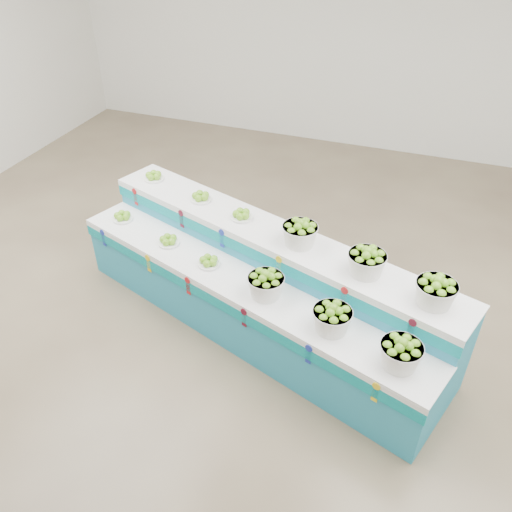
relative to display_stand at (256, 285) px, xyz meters
The scene contains 15 objects.
ground 0.53m from the display_stand, 111.17° to the right, with size 10.00×10.00×0.00m, color brown.
back_wall 5.10m from the display_stand, 90.55° to the left, with size 10.00×10.00×0.00m, color silver.
display_stand is the anchor object (origin of this frame).
plate_lower_left 1.78m from the display_stand, 169.28° to the left, with size 0.23×0.23×0.10m, color white.
plate_lower_mid 1.05m from the display_stand, behind, with size 0.23×0.23×0.10m, color white.
plate_lower_right 0.54m from the display_stand, 166.40° to the right, with size 0.23×0.23×0.10m, color white.
basket_lower_left 0.53m from the display_stand, 57.24° to the right, with size 0.34×0.34×0.25m, color silver, non-canonical shape.
basket_lower_mid 1.13m from the display_stand, 32.93° to the right, with size 0.34×0.34×0.25m, color silver, non-canonical shape.
basket_lower_right 1.74m from the display_stand, 27.80° to the right, with size 0.34×0.34×0.25m, color silver, non-canonical shape.
plate_upper_left 1.85m from the display_stand, 152.48° to the left, with size 0.23×0.23×0.10m, color white.
plate_upper_mid 1.16m from the display_stand, 146.26° to the left, with size 0.23×0.23×0.10m, color white.
plate_upper_right 0.74m from the display_stand, 128.16° to the left, with size 0.23×0.23×0.10m, color white.
basket_upper_left 0.76m from the display_stand, 19.00° to the left, with size 0.34×0.34×0.25m, color silver, non-canonical shape.
basket_upper_mid 1.25m from the display_stand, ahead, with size 0.34×0.34×0.25m, color silver, non-canonical shape.
basket_upper_right 1.82m from the display_stand, 10.44° to the right, with size 0.34×0.34×0.25m, color silver, non-canonical shape.
Camera 1 is at (1.48, -3.77, 3.90)m, focal length 36.86 mm.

